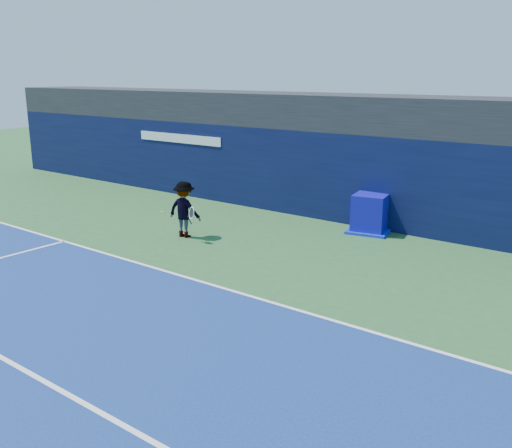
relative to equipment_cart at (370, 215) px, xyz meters
name	(u,v)px	position (x,y,z in m)	size (l,w,h in m)	color
ground	(82,316)	(-1.82, -9.63, -0.56)	(80.00, 80.00, 0.00)	#285A2B
baseline	(183,276)	(-1.82, -6.63, -0.55)	(24.00, 0.10, 0.01)	white
stadium_band	(352,112)	(-1.82, 1.87, 3.04)	(36.00, 3.00, 1.20)	black
back_wall_assembly	(335,176)	(-1.82, 0.87, 0.94)	(36.00, 1.03, 3.00)	black
equipment_cart	(370,215)	(0.00, 0.00, 0.00)	(1.50, 1.50, 1.22)	#0F0B9D
tennis_player	(184,209)	(-4.30, -3.99, 0.31)	(1.35, 0.80, 1.74)	silver
tennis_ball	(162,212)	(-4.20, -5.01, 0.44)	(0.06, 0.06, 0.06)	#B4E018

